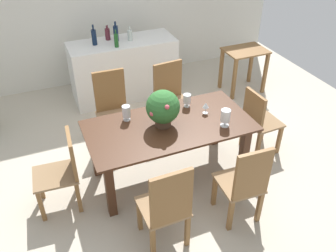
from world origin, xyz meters
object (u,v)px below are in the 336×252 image
(chair_far_left, at_px, (112,105))
(wine_bottle_dark, at_px, (130,35))
(flower_centerpiece, at_px, (163,108))
(kitchen_counter, at_px, (124,69))
(chair_far_right, at_px, (171,94))
(wine_bottle_tall, at_px, (108,34))
(wine_bottle_amber, at_px, (116,40))
(wine_bottle_green, at_px, (116,33))
(dining_table, at_px, (169,134))
(crystal_vase_left, at_px, (225,116))
(wine_bottle_clear, at_px, (94,37))
(chair_near_left, at_px, (167,206))
(chair_head_end, at_px, (64,169))
(chair_near_right, at_px, (245,182))
(crystal_vase_center_near, at_px, (126,112))
(wine_glass, at_px, (206,106))
(side_table, at_px, (244,60))
(crystal_vase_right, at_px, (187,99))
(chair_foot_end, at_px, (258,120))

(chair_far_left, xyz_separation_m, wine_bottle_dark, (0.63, 1.14, 0.48))
(flower_centerpiece, xyz_separation_m, kitchen_counter, (0.15, 2.08, -0.50))
(chair_far_right, bearing_deg, wine_bottle_tall, 105.86)
(wine_bottle_amber, xyz_separation_m, wine_bottle_green, (0.06, 0.23, 0.02))
(dining_table, bearing_deg, wine_bottle_tall, 92.50)
(crystal_vase_left, relative_size, wine_bottle_clear, 0.67)
(chair_far_right, bearing_deg, chair_far_left, 174.17)
(dining_table, distance_m, chair_near_left, 1.05)
(chair_head_end, height_order, wine_bottle_dark, wine_bottle_dark)
(wine_bottle_clear, relative_size, wine_bottle_amber, 1.17)
(dining_table, relative_size, kitchen_counter, 1.13)
(chair_far_right, bearing_deg, chair_near_right, -95.46)
(chair_near_right, xyz_separation_m, wine_bottle_green, (-0.41, 3.10, 0.53))
(crystal_vase_center_near, height_order, wine_glass, crystal_vase_center_near)
(chair_head_end, bearing_deg, wine_bottle_amber, 152.80)
(chair_far_right, bearing_deg, chair_head_end, -155.29)
(crystal_vase_left, bearing_deg, side_table, 51.41)
(chair_far_left, height_order, wine_bottle_dark, wine_bottle_dark)
(wine_bottle_amber, bearing_deg, chair_far_left, -110.86)
(dining_table, relative_size, crystal_vase_right, 11.37)
(chair_foot_end, xyz_separation_m, wine_bottle_clear, (-1.56, 2.13, 0.57))
(flower_centerpiece, height_order, crystal_vase_left, flower_centerpiece)
(chair_near_right, distance_m, wine_bottle_amber, 2.95)
(chair_far_left, xyz_separation_m, wine_bottle_tall, (0.32, 1.30, 0.48))
(side_table, bearing_deg, flower_centerpiece, -143.91)
(crystal_vase_right, height_order, wine_bottle_dark, wine_bottle_dark)
(chair_head_end, height_order, crystal_vase_right, chair_head_end)
(chair_head_end, bearing_deg, chair_foot_end, 94.06)
(chair_far_right, xyz_separation_m, crystal_vase_left, (0.15, -1.20, 0.32))
(chair_far_right, relative_size, kitchen_counter, 0.60)
(side_table, bearing_deg, chair_near_left, -134.17)
(chair_head_end, distance_m, wine_bottle_clear, 2.38)
(chair_near_right, bearing_deg, crystal_vase_right, -84.00)
(chair_near_right, distance_m, chair_foot_end, 1.25)
(wine_glass, xyz_separation_m, kitchen_counter, (-0.41, 2.04, -0.37))
(flower_centerpiece, xyz_separation_m, wine_glass, (0.56, 0.04, -0.13))
(crystal_vase_left, relative_size, side_table, 0.28)
(wine_bottle_green, xyz_separation_m, wine_bottle_tall, (-0.11, 0.10, -0.03))
(crystal_vase_right, bearing_deg, kitchen_counter, 98.45)
(crystal_vase_left, height_order, wine_bottle_clear, wine_bottle_clear)
(side_table, bearing_deg, chair_foot_end, -116.23)
(kitchen_counter, distance_m, wine_bottle_amber, 0.62)
(crystal_vase_left, height_order, kitchen_counter, same)
(crystal_vase_center_near, xyz_separation_m, crystal_vase_right, (0.76, 0.00, -0.01))
(chair_far_left, height_order, wine_bottle_green, wine_bottle_green)
(chair_near_left, bearing_deg, chair_far_left, -91.03)
(crystal_vase_center_near, bearing_deg, dining_table, -34.11)
(chair_near_left, xyz_separation_m, chair_far_left, (0.00, 1.91, 0.00))
(wine_bottle_green, relative_size, wine_bottle_tall, 1.35)
(crystal_vase_right, xyz_separation_m, wine_bottle_clear, (-0.68, 1.84, 0.23))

